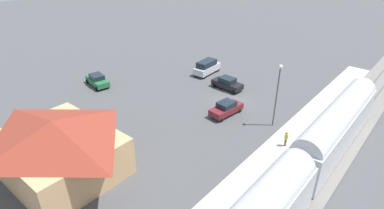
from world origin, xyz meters
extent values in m
plane|color=#4C4C4F|center=(0.00, 0.00, 0.00)|extent=(200.00, 200.00, 0.00)
cube|color=slate|center=(-14.00, 0.00, 0.09)|extent=(4.80, 70.00, 0.18)
cube|color=#59544C|center=(-14.72, 0.00, 0.24)|extent=(0.10, 70.00, 0.12)
cube|color=#59544C|center=(-13.28, 0.00, 0.24)|extent=(0.10, 70.00, 0.12)
cube|color=#B7B2A8|center=(-10.00, 0.00, 0.15)|extent=(3.20, 46.00, 0.30)
cube|color=silver|center=(-14.00, 2.24, 2.15)|extent=(2.90, 17.06, 3.70)
cube|color=red|center=(-12.54, 2.24, 1.85)|extent=(0.04, 15.70, 0.36)
cylinder|color=silver|center=(-14.00, 2.24, 3.90)|extent=(2.75, 16.38, 2.76)
cube|color=tan|center=(4.00, 22.00, 1.86)|extent=(10.71, 8.73, 3.72)
pyramid|color=maroon|center=(4.00, 22.00, 4.60)|extent=(11.51, 9.53, 1.75)
cube|color=#4C3323|center=(4.00, 17.61, 1.05)|extent=(1.10, 0.08, 2.10)
cylinder|color=brown|center=(-10.27, 5.27, 0.72)|extent=(0.22, 0.22, 0.85)
cylinder|color=yellow|center=(-10.27, 5.27, 1.46)|extent=(0.36, 0.36, 0.62)
sphere|color=tan|center=(-10.27, 5.27, 1.89)|extent=(0.24, 0.24, 0.24)
cube|color=black|center=(2.54, -2.90, 0.72)|extent=(4.59, 2.06, 0.76)
cube|color=#19232D|center=(2.54, -2.90, 1.42)|extent=(2.24, 1.73, 0.64)
cylinder|color=black|center=(4.28, -2.18, 0.34)|extent=(0.22, 0.68, 0.68)
cylinder|color=black|center=(4.20, -3.78, 0.34)|extent=(0.22, 0.68, 0.68)
cylinder|color=black|center=(0.88, -2.01, 0.34)|extent=(0.22, 0.68, 0.68)
cylinder|color=black|center=(0.80, -3.61, 0.34)|extent=(0.22, 0.68, 0.68)
cube|color=silver|center=(8.28, -5.60, 0.84)|extent=(2.17, 4.98, 1.00)
cube|color=#19232D|center=(8.27, -5.45, 1.78)|extent=(1.87, 3.50, 0.88)
cylinder|color=black|center=(9.22, -7.46, 0.34)|extent=(0.22, 0.68, 0.68)
cylinder|color=black|center=(7.50, -7.54, 0.34)|extent=(0.22, 0.68, 0.68)
cylinder|color=black|center=(9.05, -3.67, 0.34)|extent=(0.22, 0.68, 0.68)
cylinder|color=black|center=(7.34, -3.74, 0.34)|extent=(0.22, 0.68, 0.68)
cube|color=#236638|center=(17.79, 8.41, 0.72)|extent=(4.78, 2.69, 0.76)
cube|color=#19232D|center=(17.79, 8.41, 1.42)|extent=(2.44, 2.01, 0.64)
cylinder|color=black|center=(15.96, 7.96, 0.34)|extent=(0.22, 0.68, 0.68)
cylinder|color=black|center=(16.28, 9.53, 0.34)|extent=(0.22, 0.68, 0.68)
cylinder|color=black|center=(19.29, 7.29, 0.34)|extent=(0.22, 0.68, 0.68)
cylinder|color=black|center=(19.61, 8.86, 0.34)|extent=(0.22, 0.68, 0.68)
cube|color=maroon|center=(-1.59, 3.34, 0.72)|extent=(2.37, 4.69, 0.76)
cube|color=#19232D|center=(-1.59, 3.34, 1.42)|extent=(1.87, 2.34, 0.64)
cylinder|color=black|center=(-2.18, 5.12, 0.34)|extent=(0.22, 0.68, 0.68)
cylinder|color=black|center=(-0.59, 4.93, 0.34)|extent=(0.22, 0.68, 0.68)
cylinder|color=black|center=(-2.59, 1.74, 0.34)|extent=(0.22, 0.68, 0.68)
cylinder|color=black|center=(-1.00, 1.55, 0.34)|extent=(0.22, 0.68, 0.68)
cylinder|color=#515156|center=(-7.20, 1.95, 3.54)|extent=(0.16, 0.16, 7.08)
sphere|color=#EAE5C6|center=(-7.20, 1.95, 7.26)|extent=(0.44, 0.44, 0.44)
camera|label=1|loc=(-20.14, 31.97, 19.36)|focal=29.50mm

